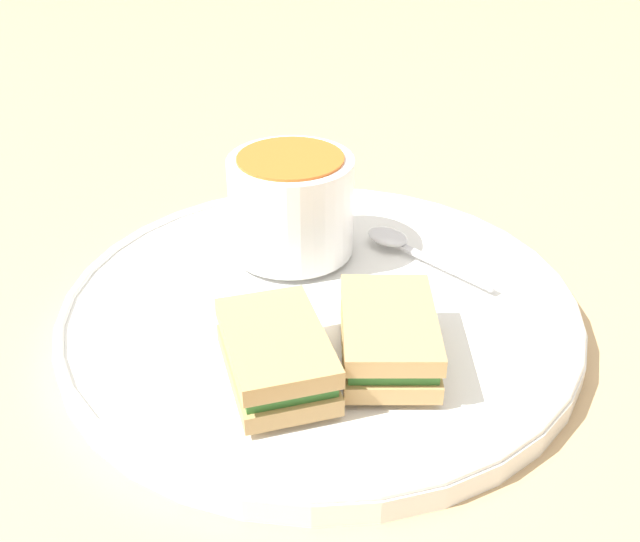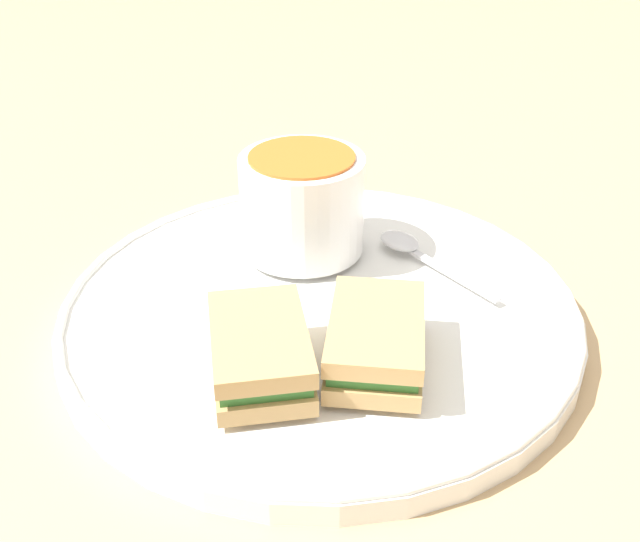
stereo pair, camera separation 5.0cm
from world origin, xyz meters
TOP-DOWN VIEW (x-y plane):
  - ground_plane at (0.00, 0.00)m, footprint 2.40×2.40m
  - plate at (0.00, 0.00)m, footprint 0.35×0.35m
  - soup_bowl at (0.06, -0.03)m, footprint 0.09×0.09m
  - spoon at (0.01, -0.09)m, footprint 0.11×0.02m
  - sandwich_half_near at (-0.04, 0.07)m, footprint 0.10×0.09m
  - sandwich_half_far at (-0.07, 0.01)m, footprint 0.10×0.10m

SIDE VIEW (x-z plane):
  - ground_plane at x=0.00m, z-range 0.00..0.00m
  - plate at x=0.00m, z-range 0.00..0.02m
  - spoon at x=0.01m, z-range 0.02..0.03m
  - sandwich_half_near at x=-0.04m, z-range 0.02..0.05m
  - sandwich_half_far at x=-0.07m, z-range 0.02..0.05m
  - soup_bowl at x=0.06m, z-range 0.02..0.09m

